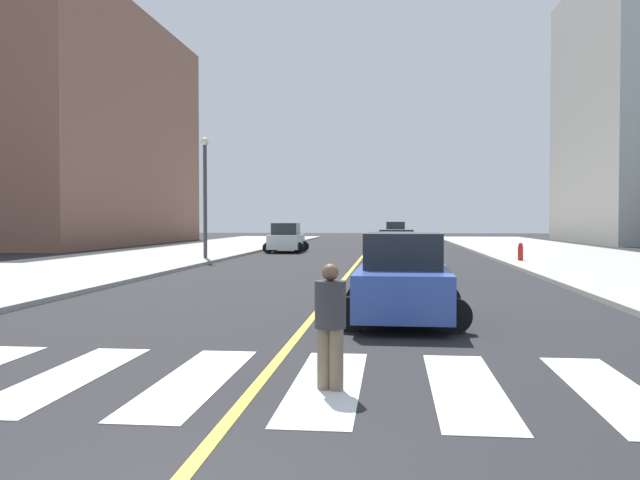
{
  "coord_description": "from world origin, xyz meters",
  "views": [
    {
      "loc": [
        1.75,
        -4.78,
        2.16
      ],
      "look_at": [
        -1.83,
        28.65,
        1.18
      ],
      "focal_mm": 37.81,
      "sensor_mm": 36.0,
      "label": 1
    }
  ],
  "objects_px": {
    "car_blue_nearest": "(403,280)",
    "car_red_third": "(395,260)",
    "fire_hydrant": "(521,252)",
    "street_lamp": "(205,186)",
    "car_silver_fifth": "(395,233)",
    "car_black_fourth": "(397,251)",
    "car_white_second": "(286,239)",
    "pedestrian_crossing": "(330,321)"
  },
  "relations": [
    {
      "from": "car_silver_fifth",
      "to": "fire_hydrant",
      "type": "relative_size",
      "value": 5.16
    },
    {
      "from": "car_white_second",
      "to": "car_red_third",
      "type": "relative_size",
      "value": 1.12
    },
    {
      "from": "fire_hydrant",
      "to": "car_black_fourth",
      "type": "bearing_deg",
      "value": -144.24
    },
    {
      "from": "car_white_second",
      "to": "pedestrian_crossing",
      "type": "relative_size",
      "value": 2.77
    },
    {
      "from": "car_blue_nearest",
      "to": "car_white_second",
      "type": "relative_size",
      "value": 0.95
    },
    {
      "from": "pedestrian_crossing",
      "to": "car_red_third",
      "type": "bearing_deg",
      "value": 103.78
    },
    {
      "from": "car_blue_nearest",
      "to": "car_silver_fifth",
      "type": "relative_size",
      "value": 0.93
    },
    {
      "from": "car_blue_nearest",
      "to": "car_red_third",
      "type": "relative_size",
      "value": 1.07
    },
    {
      "from": "car_white_second",
      "to": "car_silver_fifth",
      "type": "xyz_separation_m",
      "value": [
        7.42,
        19.54,
        0.02
      ]
    },
    {
      "from": "car_silver_fifth",
      "to": "street_lamp",
      "type": "xyz_separation_m",
      "value": [
        -10.29,
        -29.22,
        3.07
      ]
    },
    {
      "from": "car_black_fourth",
      "to": "fire_hydrant",
      "type": "xyz_separation_m",
      "value": [
        6.21,
        4.47,
        -0.24
      ]
    },
    {
      "from": "car_black_fourth",
      "to": "pedestrian_crossing",
      "type": "bearing_deg",
      "value": 89.01
    },
    {
      "from": "car_white_second",
      "to": "street_lamp",
      "type": "height_order",
      "value": "street_lamp"
    },
    {
      "from": "car_black_fourth",
      "to": "car_silver_fifth",
      "type": "relative_size",
      "value": 0.86
    },
    {
      "from": "fire_hydrant",
      "to": "street_lamp",
      "type": "relative_size",
      "value": 0.14
    },
    {
      "from": "pedestrian_crossing",
      "to": "street_lamp",
      "type": "height_order",
      "value": "street_lamp"
    },
    {
      "from": "pedestrian_crossing",
      "to": "street_lamp",
      "type": "relative_size",
      "value": 0.25
    },
    {
      "from": "car_blue_nearest",
      "to": "car_black_fourth",
      "type": "height_order",
      "value": "car_blue_nearest"
    },
    {
      "from": "car_white_second",
      "to": "pedestrian_crossing",
      "type": "distance_m",
      "value": 37.0
    },
    {
      "from": "car_red_third",
      "to": "car_black_fourth",
      "type": "bearing_deg",
      "value": -92.06
    },
    {
      "from": "car_black_fourth",
      "to": "car_silver_fifth",
      "type": "bearing_deg",
      "value": -88.57
    },
    {
      "from": "car_black_fourth",
      "to": "car_silver_fifth",
      "type": "height_order",
      "value": "car_silver_fifth"
    },
    {
      "from": "car_white_second",
      "to": "street_lamp",
      "type": "xyz_separation_m",
      "value": [
        -2.87,
        -9.68,
        3.1
      ]
    },
    {
      "from": "car_blue_nearest",
      "to": "street_lamp",
      "type": "height_order",
      "value": "street_lamp"
    },
    {
      "from": "car_black_fourth",
      "to": "car_blue_nearest",
      "type": "bearing_deg",
      "value": 91.7
    },
    {
      "from": "pedestrian_crossing",
      "to": "car_white_second",
      "type": "bearing_deg",
      "value": 117.08
    },
    {
      "from": "car_silver_fifth",
      "to": "fire_hydrant",
      "type": "distance_m",
      "value": 30.45
    },
    {
      "from": "car_blue_nearest",
      "to": "car_white_second",
      "type": "distance_m",
      "value": 31.39
    },
    {
      "from": "car_black_fourth",
      "to": "car_silver_fifth",
      "type": "xyz_separation_m",
      "value": [
        0.11,
        34.31,
        0.13
      ]
    },
    {
      "from": "fire_hydrant",
      "to": "street_lamp",
      "type": "xyz_separation_m",
      "value": [
        -16.39,
        0.61,
        3.44
      ]
    },
    {
      "from": "car_blue_nearest",
      "to": "pedestrian_crossing",
      "type": "bearing_deg",
      "value": 81.31
    },
    {
      "from": "car_white_second",
      "to": "street_lamp",
      "type": "distance_m",
      "value": 10.56
    },
    {
      "from": "car_blue_nearest",
      "to": "fire_hydrant",
      "type": "xyz_separation_m",
      "value": [
        6.19,
        20.22,
        -0.3
      ]
    },
    {
      "from": "car_silver_fifth",
      "to": "car_blue_nearest",
      "type": "bearing_deg",
      "value": 88.33
    },
    {
      "from": "car_red_third",
      "to": "car_silver_fifth",
      "type": "bearing_deg",
      "value": -91.46
    },
    {
      "from": "fire_hydrant",
      "to": "street_lamp",
      "type": "distance_m",
      "value": 16.76
    },
    {
      "from": "car_silver_fifth",
      "to": "pedestrian_crossing",
      "type": "height_order",
      "value": "car_silver_fifth"
    },
    {
      "from": "car_silver_fifth",
      "to": "car_red_third",
      "type": "bearing_deg",
      "value": 88.12
    },
    {
      "from": "pedestrian_crossing",
      "to": "street_lamp",
      "type": "bearing_deg",
      "value": 126.19
    },
    {
      "from": "car_white_second",
      "to": "car_red_third",
      "type": "distance_m",
      "value": 23.17
    },
    {
      "from": "car_red_third",
      "to": "pedestrian_crossing",
      "type": "distance_m",
      "value": 14.46
    },
    {
      "from": "pedestrian_crossing",
      "to": "fire_hydrant",
      "type": "bearing_deg",
      "value": 91.85
    }
  ]
}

